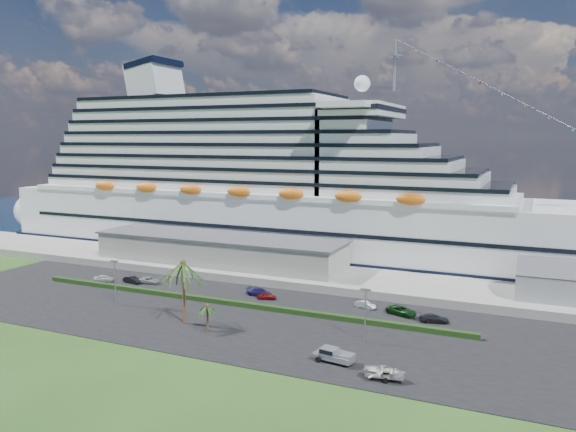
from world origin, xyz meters
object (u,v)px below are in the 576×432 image
at_px(parked_car_3, 259,292).
at_px(pickup_truck, 333,355).
at_px(cruise_ship, 276,191).
at_px(boat_trailer, 385,371).

distance_m(parked_car_3, pickup_truck, 34.72).
xyz_separation_m(cruise_ship, parked_car_3, (15.64, -40.48, -15.80)).
distance_m(pickup_truck, boat_trailer, 8.41).
relative_size(parked_car_3, pickup_truck, 0.92).
bearing_deg(parked_car_3, boat_trailer, -121.91).
xyz_separation_m(pickup_truck, boat_trailer, (7.93, -2.79, 0.08)).
bearing_deg(cruise_ship, pickup_truck, -58.68).
bearing_deg(parked_car_3, pickup_truck, -126.99).
bearing_deg(pickup_truck, boat_trailer, -19.39).
xyz_separation_m(parked_car_3, pickup_truck, (24.16, -24.94, 0.31)).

